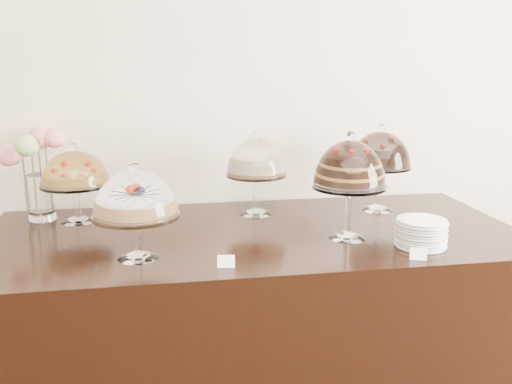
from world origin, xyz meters
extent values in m
cube|color=beige|center=(0.00, 3.00, 1.50)|extent=(5.00, 0.04, 3.00)
cube|color=black|center=(-0.20, 2.45, 0.45)|extent=(2.20, 1.00, 0.90)
cone|color=white|center=(-0.66, 2.21, 0.91)|extent=(0.15, 0.15, 0.02)
cylinder|color=white|center=(-0.66, 2.21, 0.99)|extent=(0.03, 0.03, 0.13)
cylinder|color=white|center=(-0.66, 2.21, 1.06)|extent=(0.31, 0.31, 0.01)
cylinder|color=tan|center=(-0.66, 2.21, 1.09)|extent=(0.26, 0.26, 0.05)
sphere|color=#AF1D0E|center=(-0.59, 2.23, 1.13)|extent=(0.02, 0.02, 0.02)
sphere|color=#AF1D0E|center=(-0.71, 2.25, 1.13)|extent=(0.02, 0.02, 0.02)
sphere|color=#AF1D0E|center=(-0.68, 2.14, 1.13)|extent=(0.02, 0.02, 0.02)
sphere|color=white|center=(-0.66, 2.21, 1.24)|extent=(0.04, 0.04, 0.04)
cone|color=white|center=(0.16, 2.30, 0.91)|extent=(0.15, 0.15, 0.02)
cylinder|color=white|center=(0.16, 2.30, 1.02)|extent=(0.03, 0.03, 0.18)
cylinder|color=white|center=(0.16, 2.30, 1.11)|extent=(0.29, 0.29, 0.01)
cylinder|color=black|center=(0.16, 2.30, 1.17)|extent=(0.21, 0.21, 0.11)
sphere|color=#AF1D0E|center=(0.21, 2.32, 1.24)|extent=(0.02, 0.02, 0.02)
sphere|color=#AF1D0E|center=(0.17, 2.36, 1.24)|extent=(0.02, 0.02, 0.02)
sphere|color=#AF1D0E|center=(0.12, 2.34, 1.24)|extent=(0.02, 0.02, 0.02)
sphere|color=#AF1D0E|center=(0.10, 2.28, 1.24)|extent=(0.02, 0.02, 0.02)
sphere|color=#AF1D0E|center=(0.14, 2.25, 1.24)|extent=(0.02, 0.02, 0.02)
sphere|color=#AF1D0E|center=(0.20, 2.26, 1.24)|extent=(0.02, 0.02, 0.02)
sphere|color=white|center=(0.16, 2.30, 1.31)|extent=(0.04, 0.04, 0.04)
cone|color=white|center=(-0.14, 2.71, 0.91)|extent=(0.15, 0.15, 0.02)
cylinder|color=white|center=(-0.14, 2.71, 1.00)|extent=(0.03, 0.03, 0.15)
cylinder|color=white|center=(-0.14, 2.71, 1.08)|extent=(0.28, 0.28, 0.01)
cylinder|color=beige|center=(-0.14, 2.71, 1.13)|extent=(0.22, 0.22, 0.07)
sphere|color=white|center=(-0.14, 2.71, 1.27)|extent=(0.04, 0.04, 0.04)
cone|color=white|center=(0.44, 2.68, 0.91)|extent=(0.15, 0.15, 0.02)
cylinder|color=white|center=(0.44, 2.68, 1.01)|extent=(0.03, 0.03, 0.18)
cylinder|color=white|center=(0.44, 2.68, 1.11)|extent=(0.29, 0.29, 0.01)
cylinder|color=black|center=(0.44, 2.68, 1.16)|extent=(0.22, 0.22, 0.08)
sphere|color=#AF1D0E|center=(0.49, 2.70, 1.21)|extent=(0.02, 0.02, 0.02)
sphere|color=#AF1D0E|center=(0.39, 2.73, 1.21)|extent=(0.02, 0.02, 0.02)
sphere|color=#AF1D0E|center=(0.42, 2.62, 1.21)|extent=(0.02, 0.02, 0.02)
sphere|color=white|center=(0.44, 2.68, 1.29)|extent=(0.04, 0.04, 0.04)
cone|color=white|center=(-0.93, 2.73, 0.91)|extent=(0.15, 0.15, 0.02)
cylinder|color=white|center=(-0.93, 2.73, 0.99)|extent=(0.03, 0.03, 0.14)
cylinder|color=white|center=(-0.93, 2.73, 1.07)|extent=(0.30, 0.30, 0.01)
cylinder|color=#B78A35|center=(-0.93, 2.73, 1.09)|extent=(0.25, 0.25, 0.04)
sphere|color=#AF1D0E|center=(-0.87, 2.75, 1.12)|extent=(0.02, 0.02, 0.02)
sphere|color=#AF1D0E|center=(-0.92, 2.79, 1.12)|extent=(0.02, 0.02, 0.02)
sphere|color=#AF1D0E|center=(-0.98, 2.77, 1.12)|extent=(0.02, 0.02, 0.02)
sphere|color=#AF1D0E|center=(-1.00, 2.70, 1.12)|extent=(0.02, 0.02, 0.02)
sphere|color=#AF1D0E|center=(-0.95, 2.66, 1.12)|extent=(0.02, 0.02, 0.02)
sphere|color=#AF1D0E|center=(-0.88, 2.68, 1.12)|extent=(0.02, 0.02, 0.02)
sphere|color=white|center=(-0.93, 2.73, 1.23)|extent=(0.04, 0.04, 0.04)
cylinder|color=white|center=(-1.10, 2.79, 1.00)|extent=(0.11, 0.11, 0.20)
cylinder|color=#476B2D|center=(-1.06, 2.79, 1.10)|extent=(0.01, 0.01, 0.32)
sphere|color=#D57F8C|center=(-1.02, 2.79, 1.26)|extent=(0.09, 0.09, 0.09)
cylinder|color=#476B2D|center=(-1.10, 2.86, 1.09)|extent=(0.01, 0.01, 0.30)
sphere|color=#D57F8C|center=(-1.11, 2.93, 1.24)|extent=(0.10, 0.10, 0.10)
cylinder|color=#476B2D|center=(-1.15, 2.79, 1.07)|extent=(0.01, 0.01, 0.25)
sphere|color=#D57F8C|center=(-1.21, 2.78, 1.19)|extent=(0.10, 0.10, 0.10)
cylinder|color=#476B2D|center=(-1.11, 2.74, 1.10)|extent=(0.01, 0.01, 0.31)
sphere|color=#7BA750|center=(-1.11, 2.68, 1.25)|extent=(0.10, 0.10, 0.10)
cylinder|color=silver|center=(0.40, 2.15, 0.90)|extent=(0.19, 0.19, 0.01)
cylinder|color=silver|center=(0.40, 2.15, 0.92)|extent=(0.18, 0.18, 0.01)
cylinder|color=silver|center=(0.40, 2.15, 0.93)|extent=(0.19, 0.19, 0.01)
cylinder|color=silver|center=(0.40, 2.15, 0.94)|extent=(0.18, 0.18, 0.01)
cylinder|color=silver|center=(0.40, 2.15, 0.95)|extent=(0.19, 0.19, 0.01)
cylinder|color=silver|center=(0.40, 2.15, 0.96)|extent=(0.18, 0.18, 0.01)
cylinder|color=silver|center=(0.40, 2.15, 0.97)|extent=(0.19, 0.19, 0.01)
cylinder|color=silver|center=(0.40, 2.15, 0.98)|extent=(0.18, 0.18, 0.01)
cylinder|color=silver|center=(0.40, 2.15, 0.99)|extent=(0.19, 0.19, 0.01)
cylinder|color=silver|center=(0.40, 2.15, 1.00)|extent=(0.18, 0.18, 0.01)
cube|color=white|center=(-0.36, 2.06, 0.92)|extent=(0.06, 0.02, 0.04)
cube|color=white|center=(0.33, 2.01, 0.92)|extent=(0.06, 0.03, 0.04)
camera|label=1|loc=(-0.57, 0.22, 1.61)|focal=40.00mm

